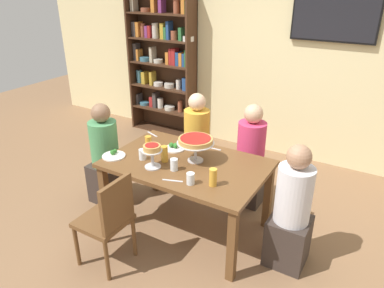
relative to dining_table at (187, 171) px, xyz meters
name	(u,v)px	position (x,y,z in m)	size (l,w,h in m)	color
ground_plane	(187,226)	(0.00, 0.00, -0.65)	(12.00, 12.00, 0.00)	#846042
rear_partition	(272,53)	(0.00, 2.20, 0.75)	(8.00, 0.12, 2.80)	beige
dining_table	(187,171)	(0.00, 0.00, 0.00)	(1.49, 0.96, 0.74)	brown
bookshelf	(163,61)	(-1.66, 2.01, 0.51)	(1.14, 0.30, 2.21)	#422819
television	(335,16)	(0.75, 2.11, 1.27)	(0.99, 0.05, 0.59)	black
diner_head_west	(106,161)	(-1.03, -0.02, -0.16)	(0.34, 0.34, 1.15)	#382D28
diner_far_left	(197,147)	(-0.35, 0.80, -0.16)	(0.34, 0.34, 1.15)	#382D28
diner_far_right	(250,162)	(0.34, 0.76, -0.16)	(0.34, 0.34, 1.15)	#382D28
diner_head_east	(291,216)	(1.02, 0.03, -0.16)	(0.34, 0.34, 1.15)	#382D28
chair_near_left	(109,218)	(-0.29, -0.78, -0.16)	(0.40, 0.40, 0.87)	brown
deep_dish_pizza_stand	(196,142)	(0.06, 0.07, 0.29)	(0.35, 0.35, 0.24)	silver
personal_pizza_stand	(152,151)	(-0.22, -0.24, 0.25)	(0.19, 0.19, 0.23)	silver
salad_plate_near_diner	(114,155)	(-0.68, -0.26, 0.10)	(0.22, 0.22, 0.06)	white
salad_plate_far_diner	(175,147)	(-0.26, 0.18, 0.11)	(0.21, 0.21, 0.06)	white
beer_glass_amber_tall	(148,142)	(-0.49, 0.06, 0.16)	(0.07, 0.07, 0.13)	gold
beer_glass_amber_short	(213,177)	(0.41, -0.24, 0.17)	(0.07, 0.07, 0.16)	gold
beer_glass_amber_spare	(164,154)	(-0.19, -0.09, 0.17)	(0.07, 0.07, 0.16)	gold
water_glass_clear_near	(142,154)	(-0.40, -0.16, 0.14)	(0.07, 0.07, 0.10)	white
water_glass_clear_far	(191,179)	(0.23, -0.32, 0.14)	(0.07, 0.07, 0.10)	white
water_glass_clear_spare	(174,165)	(-0.02, -0.19, 0.15)	(0.07, 0.07, 0.11)	white
cutlery_fork_near	(213,148)	(0.07, 0.39, 0.09)	(0.18, 0.02, 0.01)	silver
cutlery_knife_near	(173,181)	(0.08, -0.35, 0.09)	(0.18, 0.02, 0.01)	silver
cutlery_fork_far	(152,134)	(-0.67, 0.37, 0.09)	(0.18, 0.02, 0.01)	silver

